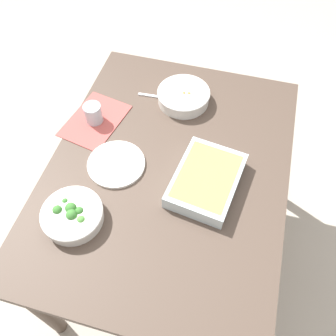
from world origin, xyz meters
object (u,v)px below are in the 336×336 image
at_px(baking_dish, 206,180).
at_px(drink_cup, 93,114).
at_px(stew_bowl, 184,96).
at_px(spoon_by_stew, 163,97).
at_px(side_plate, 116,164).
at_px(broccoli_bowl, 72,215).

xyz_separation_m(baking_dish, drink_cup, (0.19, 0.51, 0.00)).
bearing_deg(stew_bowl, spoon_by_stew, 93.04).
distance_m(baking_dish, side_plate, 0.35).
bearing_deg(drink_cup, baking_dish, -110.22).
relative_size(stew_bowl, broccoli_bowl, 1.07).
bearing_deg(baking_dish, broccoli_bowl, 121.99).
bearing_deg(broccoli_bowl, side_plate, -13.76).
height_order(stew_bowl, baking_dish, baking_dish).
distance_m(broccoli_bowl, spoon_by_stew, 0.66).
xyz_separation_m(stew_bowl, broccoli_bowl, (-0.65, 0.23, -0.00)).
bearing_deg(broccoli_bowl, drink_cup, 12.82).
xyz_separation_m(stew_bowl, baking_dish, (-0.40, -0.18, 0.00)).
bearing_deg(drink_cup, side_plate, -139.27).
height_order(stew_bowl, broccoli_bowl, broccoli_bowl).
bearing_deg(spoon_by_stew, baking_dish, -145.27).
xyz_separation_m(drink_cup, spoon_by_stew, (0.20, -0.24, -0.03)).
xyz_separation_m(stew_bowl, spoon_by_stew, (-0.00, 0.09, -0.03)).
bearing_deg(spoon_by_stew, drink_cup, 130.26).
distance_m(stew_bowl, broccoli_bowl, 0.69).
distance_m(drink_cup, spoon_by_stew, 0.32).
relative_size(stew_bowl, spoon_by_stew, 1.29).
relative_size(drink_cup, spoon_by_stew, 0.48).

